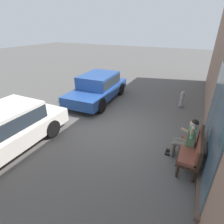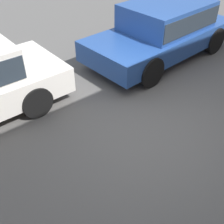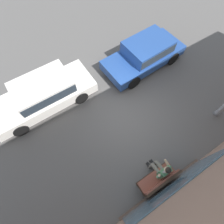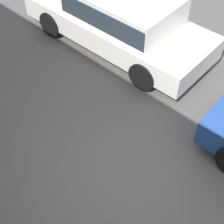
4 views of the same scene
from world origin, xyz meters
name	(u,v)px [view 4 (image 4 of 4)]	position (x,y,z in m)	size (l,w,h in m)	color
ground_plane	(141,176)	(0.00, 0.00, 0.00)	(60.00, 60.00, 0.00)	#565451
parked_car_mid	(120,17)	(2.69, -2.48, 0.76)	(4.56, 1.89, 1.38)	white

